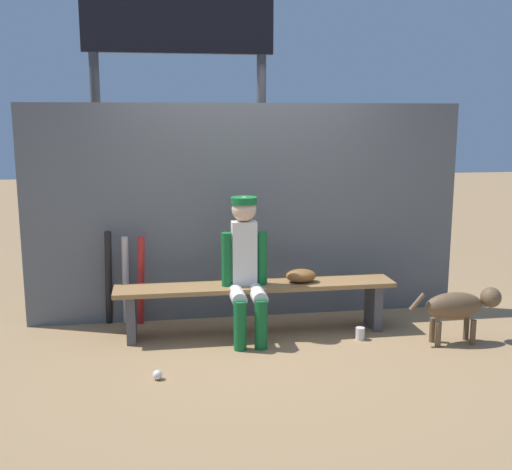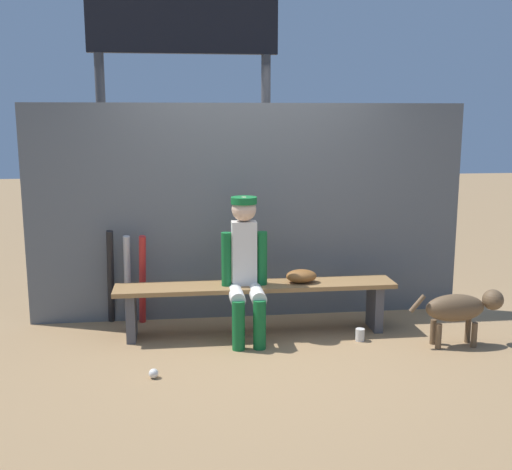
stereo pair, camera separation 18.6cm
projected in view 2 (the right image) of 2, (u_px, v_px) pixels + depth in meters
ground_plane at (256, 333)px, 5.74m from camera, size 30.00×30.00×0.00m
chainlink_fence at (249, 213)px, 6.06m from camera, size 4.22×0.03×2.08m
dugout_bench at (256, 295)px, 5.67m from camera, size 2.53×0.36×0.47m
player_seated at (245, 264)px, 5.49m from camera, size 0.41×0.55×1.26m
baseball_glove at (301, 276)px, 5.69m from camera, size 0.28×0.20×0.12m
bat_aluminum_red at (143, 280)px, 5.89m from camera, size 0.11×0.25×0.88m
bat_aluminum_silver at (128, 279)px, 5.95m from camera, size 0.09×0.22×0.87m
bat_aluminum_black at (111, 277)px, 5.92m from camera, size 0.11×0.24×0.92m
baseball at (154, 373)px, 4.76m from camera, size 0.07×0.07×0.07m
cup_on_ground at (360, 335)px, 5.54m from camera, size 0.08×0.08×0.11m
cup_on_bench at (257, 277)px, 5.68m from camera, size 0.08×0.08×0.11m
scoreboard at (190, 62)px, 6.53m from camera, size 2.24×0.27×3.58m
dog at (461, 308)px, 5.38m from camera, size 0.84×0.20×0.49m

